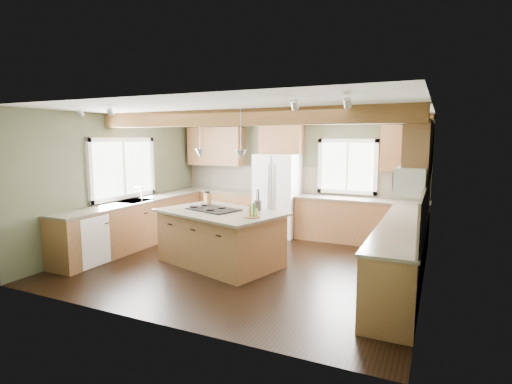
% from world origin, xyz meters
% --- Properties ---
extents(floor, '(5.60, 5.60, 0.00)m').
position_xyz_m(floor, '(0.00, 0.00, 0.00)').
color(floor, black).
rests_on(floor, ground).
extents(ceiling, '(5.60, 5.60, 0.00)m').
position_xyz_m(ceiling, '(0.00, 0.00, 2.60)').
color(ceiling, silver).
rests_on(ceiling, wall_back).
extents(wall_back, '(5.60, 0.00, 5.60)m').
position_xyz_m(wall_back, '(0.00, 2.50, 1.30)').
color(wall_back, '#464D36').
rests_on(wall_back, ground).
extents(wall_left, '(0.00, 5.00, 5.00)m').
position_xyz_m(wall_left, '(-2.80, 0.00, 1.30)').
color(wall_left, '#464D36').
rests_on(wall_left, ground).
extents(wall_right, '(0.00, 5.00, 5.00)m').
position_xyz_m(wall_right, '(2.80, 0.00, 1.30)').
color(wall_right, '#464D36').
rests_on(wall_right, ground).
extents(ceiling_beam, '(5.55, 0.26, 0.26)m').
position_xyz_m(ceiling_beam, '(0.00, -0.23, 2.47)').
color(ceiling_beam, brown).
rests_on(ceiling_beam, ceiling).
extents(soffit_trim, '(5.55, 0.20, 0.10)m').
position_xyz_m(soffit_trim, '(0.00, 2.40, 2.54)').
color(soffit_trim, brown).
rests_on(soffit_trim, ceiling).
extents(backsplash_back, '(5.58, 0.03, 0.58)m').
position_xyz_m(backsplash_back, '(0.00, 2.48, 1.21)').
color(backsplash_back, brown).
rests_on(backsplash_back, wall_back).
extents(backsplash_right, '(0.03, 3.70, 0.58)m').
position_xyz_m(backsplash_right, '(2.78, 0.05, 1.21)').
color(backsplash_right, brown).
rests_on(backsplash_right, wall_right).
extents(base_cab_back_left, '(2.02, 0.60, 0.88)m').
position_xyz_m(base_cab_back_left, '(-1.79, 2.20, 0.44)').
color(base_cab_back_left, brown).
rests_on(base_cab_back_left, floor).
extents(counter_back_left, '(2.06, 0.64, 0.04)m').
position_xyz_m(counter_back_left, '(-1.79, 2.20, 0.90)').
color(counter_back_left, '#443E32').
rests_on(counter_back_left, base_cab_back_left).
extents(base_cab_back_right, '(2.62, 0.60, 0.88)m').
position_xyz_m(base_cab_back_right, '(1.49, 2.20, 0.44)').
color(base_cab_back_right, brown).
rests_on(base_cab_back_right, floor).
extents(counter_back_right, '(2.66, 0.64, 0.04)m').
position_xyz_m(counter_back_right, '(1.49, 2.20, 0.90)').
color(counter_back_right, '#443E32').
rests_on(counter_back_right, base_cab_back_right).
extents(base_cab_left, '(0.60, 3.70, 0.88)m').
position_xyz_m(base_cab_left, '(-2.50, 0.05, 0.44)').
color(base_cab_left, brown).
rests_on(base_cab_left, floor).
extents(counter_left, '(0.64, 3.74, 0.04)m').
position_xyz_m(counter_left, '(-2.50, 0.05, 0.90)').
color(counter_left, '#443E32').
rests_on(counter_left, base_cab_left).
extents(base_cab_right, '(0.60, 3.70, 0.88)m').
position_xyz_m(base_cab_right, '(2.50, 0.05, 0.44)').
color(base_cab_right, brown).
rests_on(base_cab_right, floor).
extents(counter_right, '(0.64, 3.74, 0.04)m').
position_xyz_m(counter_right, '(2.50, 0.05, 0.90)').
color(counter_right, '#443E32').
rests_on(counter_right, base_cab_right).
extents(upper_cab_back_left, '(1.40, 0.35, 0.90)m').
position_xyz_m(upper_cab_back_left, '(-1.99, 2.33, 1.95)').
color(upper_cab_back_left, brown).
rests_on(upper_cab_back_left, wall_back).
extents(upper_cab_over_fridge, '(0.96, 0.35, 0.70)m').
position_xyz_m(upper_cab_over_fridge, '(-0.30, 2.33, 2.15)').
color(upper_cab_over_fridge, brown).
rests_on(upper_cab_over_fridge, wall_back).
extents(upper_cab_right, '(0.35, 2.20, 0.90)m').
position_xyz_m(upper_cab_right, '(2.62, 0.90, 1.95)').
color(upper_cab_right, brown).
rests_on(upper_cab_right, wall_right).
extents(upper_cab_back_corner, '(0.90, 0.35, 0.90)m').
position_xyz_m(upper_cab_back_corner, '(2.30, 2.33, 1.95)').
color(upper_cab_back_corner, brown).
rests_on(upper_cab_back_corner, wall_back).
extents(window_left, '(0.04, 1.60, 1.05)m').
position_xyz_m(window_left, '(-2.78, 0.05, 1.55)').
color(window_left, white).
rests_on(window_left, wall_left).
extents(window_back, '(1.10, 0.04, 1.00)m').
position_xyz_m(window_back, '(1.15, 2.48, 1.55)').
color(window_back, white).
rests_on(window_back, wall_back).
extents(sink, '(0.50, 0.65, 0.03)m').
position_xyz_m(sink, '(-2.50, 0.05, 0.91)').
color(sink, '#262628').
rests_on(sink, counter_left).
extents(faucet, '(0.02, 0.02, 0.28)m').
position_xyz_m(faucet, '(-2.32, 0.05, 1.05)').
color(faucet, '#B2B2B7').
rests_on(faucet, sink).
extents(dishwasher, '(0.60, 0.60, 0.84)m').
position_xyz_m(dishwasher, '(-2.49, -1.25, 0.43)').
color(dishwasher, white).
rests_on(dishwasher, floor).
extents(oven, '(0.60, 0.72, 0.84)m').
position_xyz_m(oven, '(2.49, -1.25, 0.43)').
color(oven, white).
rests_on(oven, floor).
extents(microwave, '(0.40, 0.70, 0.38)m').
position_xyz_m(microwave, '(2.58, -0.05, 1.55)').
color(microwave, white).
rests_on(microwave, wall_right).
extents(pendant_left, '(0.18, 0.18, 0.16)m').
position_xyz_m(pendant_left, '(-0.87, -0.09, 1.88)').
color(pendant_left, '#B2B2B7').
rests_on(pendant_left, ceiling).
extents(pendant_right, '(0.18, 0.18, 0.16)m').
position_xyz_m(pendant_right, '(0.07, -0.36, 1.88)').
color(pendant_right, '#B2B2B7').
rests_on(pendant_right, ceiling).
extents(refrigerator, '(0.90, 0.74, 1.80)m').
position_xyz_m(refrigerator, '(-0.30, 2.12, 0.90)').
color(refrigerator, white).
rests_on(refrigerator, floor).
extents(island, '(2.21, 1.70, 0.88)m').
position_xyz_m(island, '(-0.40, -0.23, 0.44)').
color(island, brown).
rests_on(island, floor).
extents(island_top, '(2.37, 1.86, 0.04)m').
position_xyz_m(island_top, '(-0.40, -0.23, 0.90)').
color(island_top, '#443E32').
rests_on(island_top, island).
extents(cooktop, '(0.97, 0.78, 0.02)m').
position_xyz_m(cooktop, '(-0.56, -0.18, 0.93)').
color(cooktop, black).
rests_on(cooktop, island_top).
extents(knife_block, '(0.15, 0.14, 0.20)m').
position_xyz_m(knife_block, '(-0.96, 0.27, 1.02)').
color(knife_block, brown).
rests_on(knife_block, island_top).
extents(utensil_crock, '(0.17, 0.17, 0.17)m').
position_xyz_m(utensil_crock, '(0.15, 0.11, 1.00)').
color(utensil_crock, '#443A36').
rests_on(utensil_crock, island_top).
extents(bottle_tray, '(0.24, 0.24, 0.22)m').
position_xyz_m(bottle_tray, '(0.32, -0.49, 1.03)').
color(bottle_tray, brown).
rests_on(bottle_tray, island_top).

